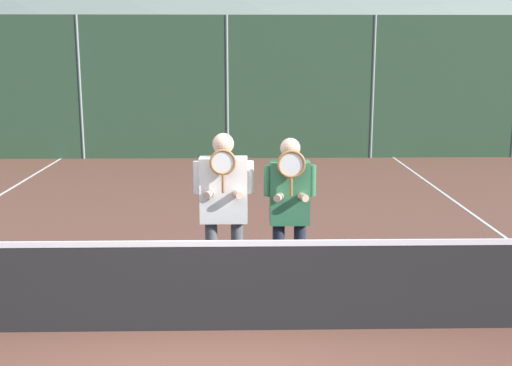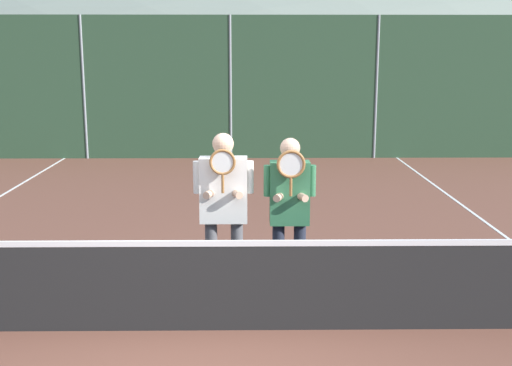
# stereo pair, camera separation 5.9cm
# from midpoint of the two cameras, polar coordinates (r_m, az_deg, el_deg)

# --- Properties ---
(ground_plane) EXTENTS (120.00, 120.00, 0.00)m
(ground_plane) POSITION_cam_midpoint_polar(r_m,az_deg,el_deg) (6.39, -4.37, -12.90)
(ground_plane) COLOR brown
(hill_distant) EXTENTS (107.71, 59.84, 20.94)m
(hill_distant) POSITION_cam_midpoint_polar(r_m,az_deg,el_deg) (68.74, -1.04, 9.53)
(hill_distant) COLOR gray
(hill_distant) RESTS_ON ground_plane
(clubhouse_building) EXTENTS (23.75, 5.50, 3.48)m
(clubhouse_building) POSITION_cam_midpoint_polar(r_m,az_deg,el_deg) (25.21, -6.04, 9.65)
(clubhouse_building) COLOR tan
(clubhouse_building) RESTS_ON ground_plane
(fence_back) EXTENTS (21.61, 0.06, 3.49)m
(fence_back) POSITION_cam_midpoint_polar(r_m,az_deg,el_deg) (15.90, -2.17, 8.44)
(fence_back) COLOR gray
(fence_back) RESTS_ON ground_plane
(tennis_net) EXTENTS (11.21, 0.09, 1.00)m
(tennis_net) POSITION_cam_midpoint_polar(r_m,az_deg,el_deg) (6.21, -4.44, -8.98)
(tennis_net) COLOR gray
(tennis_net) RESTS_ON ground_plane
(court_line_right_sideline) EXTENTS (0.05, 16.00, 0.01)m
(court_line_right_sideline) POSITION_cam_midpoint_polar(r_m,az_deg,el_deg) (9.93, 21.70, -4.63)
(court_line_right_sideline) COLOR white
(court_line_right_sideline) RESTS_ON ground_plane
(player_leftmost) EXTENTS (0.63, 0.34, 1.82)m
(player_leftmost) POSITION_cam_midpoint_polar(r_m,az_deg,el_deg) (6.77, -2.64, -1.67)
(player_leftmost) COLOR #56565B
(player_leftmost) RESTS_ON ground_plane
(player_center_left) EXTENTS (0.55, 0.34, 1.77)m
(player_center_left) POSITION_cam_midpoint_polar(r_m,az_deg,el_deg) (6.79, 3.25, -2.06)
(player_center_left) COLOR #232838
(player_center_left) RESTS_ON ground_plane
(car_far_left) EXTENTS (4.19, 1.90, 1.74)m
(car_far_left) POSITION_cam_midpoint_polar(r_m,az_deg,el_deg) (19.73, -19.87, 5.91)
(car_far_left) COLOR #285638
(car_far_left) RESTS_ON ground_plane
(car_left_of_center) EXTENTS (4.71, 1.91, 1.72)m
(car_left_of_center) POSITION_cam_midpoint_polar(r_m,az_deg,el_deg) (18.85, -4.30, 6.31)
(car_left_of_center) COLOR navy
(car_left_of_center) RESTS_ON ground_plane
(car_center) EXTENTS (4.03, 2.08, 1.66)m
(car_center) POSITION_cam_midpoint_polar(r_m,az_deg,el_deg) (19.17, 11.46, 6.12)
(car_center) COLOR #B2B7BC
(car_center) RESTS_ON ground_plane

